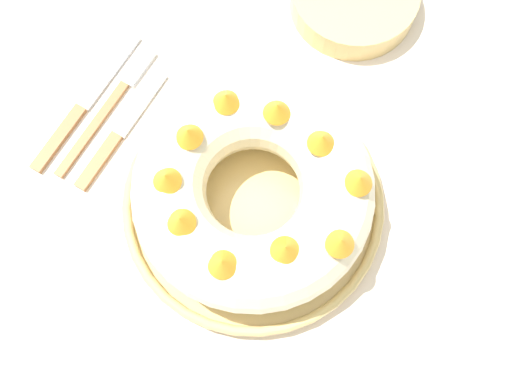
{
  "coord_description": "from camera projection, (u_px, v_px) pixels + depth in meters",
  "views": [
    {
      "loc": [
        0.11,
        -0.16,
        1.51
      ],
      "look_at": [
        0.0,
        0.02,
        0.85
      ],
      "focal_mm": 42.0,
      "sensor_mm": 36.0,
      "label": 1
    }
  ],
  "objects": [
    {
      "name": "bundt_cake",
      "position": [
        256.0,
        192.0,
        0.69
      ],
      "size": [
        0.28,
        0.28,
        0.11
      ],
      "color": "beige",
      "rests_on": "serving_dish"
    },
    {
      "name": "serving_dish",
      "position": [
        256.0,
        205.0,
        0.74
      ],
      "size": [
        0.32,
        0.32,
        0.02
      ],
      "color": "tan",
      "rests_on": "dining_table"
    },
    {
      "name": "fork",
      "position": [
        113.0,
        101.0,
        0.8
      ],
      "size": [
        0.02,
        0.21,
        0.01
      ],
      "rotation": [
        0.0,
        0.0,
        0.04
      ],
      "color": "#936038",
      "rests_on": "dining_table"
    },
    {
      "name": "ground_plane",
      "position": [
        251.0,
        298.0,
        1.49
      ],
      "size": [
        8.0,
        8.0,
        0.0
      ],
      "primitive_type": "plane",
      "color": "gray"
    },
    {
      "name": "cake_knife",
      "position": [
        116.0,
        137.0,
        0.78
      ],
      "size": [
        0.02,
        0.19,
        0.01
      ],
      "rotation": [
        0.0,
        0.0,
        0.05
      ],
      "color": "#936038",
      "rests_on": "dining_table"
    },
    {
      "name": "serving_knife",
      "position": [
        80.0,
        110.0,
        0.79
      ],
      "size": [
        0.02,
        0.23,
        0.01
      ],
      "rotation": [
        0.0,
        0.0,
        0.1
      ],
      "color": "#936038",
      "rests_on": "dining_table"
    },
    {
      "name": "dining_table",
      "position": [
        248.0,
        232.0,
        0.83
      ],
      "size": [
        1.36,
        1.26,
        0.78
      ],
      "color": "beige",
      "rests_on": "ground_plane"
    }
  ]
}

